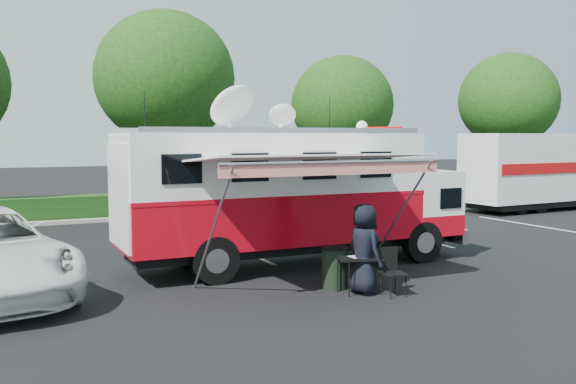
% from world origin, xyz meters
% --- Properties ---
extents(ground_plane, '(120.00, 120.00, 0.00)m').
position_xyz_m(ground_plane, '(0.00, 0.00, 0.00)').
color(ground_plane, black).
rests_on(ground_plane, ground).
extents(back_border, '(60.00, 6.14, 8.87)m').
position_xyz_m(back_border, '(1.14, 12.90, 5.00)').
color(back_border, '#9E998E').
rests_on(back_border, ground_plane).
extents(stall_lines, '(24.12, 5.50, 0.01)m').
position_xyz_m(stall_lines, '(-0.50, 3.00, 0.00)').
color(stall_lines, silver).
rests_on(stall_lines, ground_plane).
extents(command_truck, '(9.26, 2.55, 4.45)m').
position_xyz_m(command_truck, '(-0.08, -0.00, 1.90)').
color(command_truck, black).
rests_on(command_truck, ground_plane).
extents(awning, '(5.05, 2.61, 3.05)m').
position_xyz_m(awning, '(-0.91, -2.65, 2.86)').
color(awning, white).
rests_on(awning, ground_plane).
extents(person, '(0.71, 1.01, 1.95)m').
position_xyz_m(person, '(-0.03, -3.34, 0.00)').
color(person, black).
rests_on(person, ground_plane).
extents(folding_table, '(1.08, 0.90, 0.79)m').
position_xyz_m(folding_table, '(-0.10, -3.26, 0.74)').
color(folding_table, black).
rests_on(folding_table, ground_plane).
extents(folding_chair, '(0.56, 0.58, 1.01)m').
position_xyz_m(folding_chair, '(0.41, -3.71, 0.60)').
color(folding_chair, black).
rests_on(folding_chair, ground_plane).
extents(trash_bin, '(0.62, 0.62, 0.93)m').
position_xyz_m(trash_bin, '(-0.37, -2.68, 0.47)').
color(trash_bin, black).
rests_on(trash_bin, ground_plane).
extents(semi_trailer, '(11.51, 3.11, 3.51)m').
position_xyz_m(semi_trailer, '(17.46, 6.70, 1.85)').
color(semi_trailer, silver).
rests_on(semi_trailer, ground_plane).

